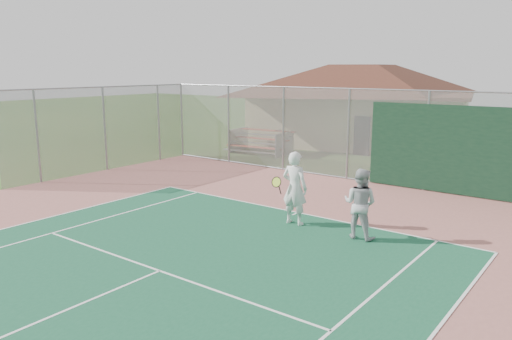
% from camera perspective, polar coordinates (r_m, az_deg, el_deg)
% --- Properties ---
extents(back_fence, '(20.08, 0.11, 3.53)m').
position_cam_1_polar(back_fence, '(18.33, 19.16, 2.81)').
color(back_fence, gray).
rests_on(back_fence, ground).
extents(side_fence_left, '(0.08, 9.00, 3.50)m').
position_cam_1_polar(side_fence_left, '(21.93, -16.89, 4.50)').
color(side_fence_left, gray).
rests_on(side_fence_left, ground).
extents(clubhouse, '(13.81, 10.76, 5.30)m').
position_cam_1_polar(clubhouse, '(29.25, 11.97, 8.23)').
color(clubhouse, '#CDB983').
rests_on(clubhouse, ground).
extents(bleachers, '(3.21, 2.09, 1.15)m').
position_cam_1_polar(bleachers, '(25.52, 0.48, 3.34)').
color(bleachers, '#A94027').
rests_on(bleachers, ground).
extents(player_white_front, '(0.95, 0.68, 2.03)m').
position_cam_1_polar(player_white_front, '(13.67, 4.43, -2.14)').
color(player_white_front, silver).
rests_on(player_white_front, ground).
extents(player_grey_back, '(0.90, 0.71, 1.79)m').
position_cam_1_polar(player_grey_back, '(12.81, 11.80, -3.86)').
color(player_grey_back, '#A9ACAF').
rests_on(player_grey_back, ground).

